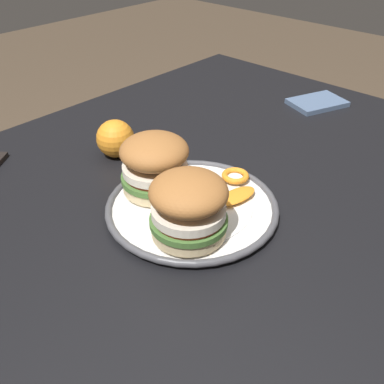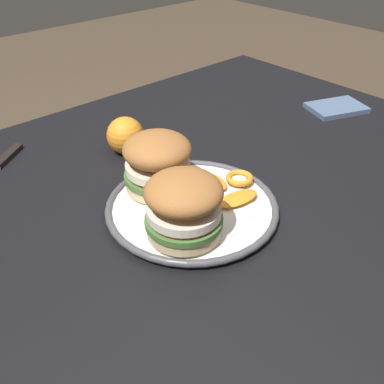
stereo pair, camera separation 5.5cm
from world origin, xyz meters
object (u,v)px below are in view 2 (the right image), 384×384
Objects in this scene: dinner_plate at (192,207)px; sandwich_half_left at (184,205)px; whole_orange at (125,135)px; sandwich_half_right at (158,162)px; dining_table at (206,232)px.

dinner_plate is 0.10m from sandwich_half_left.
whole_orange is (-0.10, -0.29, -0.03)m from sandwich_half_left.
dining_table is at bearing 147.01° from sandwich_half_right.
dining_table is 4.35× the size of dinner_plate.
sandwich_half_left reaches higher than dining_table.
dining_table is at bearing -147.87° from sandwich_half_left.
dinner_plate is at bearing 97.82° from sandwich_half_right.
dinner_plate is 0.25m from whole_orange.
sandwich_half_right is (0.07, -0.05, 0.17)m from dining_table.
whole_orange is (-0.04, -0.24, 0.03)m from dinner_plate.
sandwich_half_left and sandwich_half_right have the same top height.
dinner_plate is at bearing 24.60° from dining_table.
sandwich_half_left reaches higher than dinner_plate.
dinner_plate is at bearing 81.31° from whole_orange.
sandwich_half_left is 1.05× the size of sandwich_half_right.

